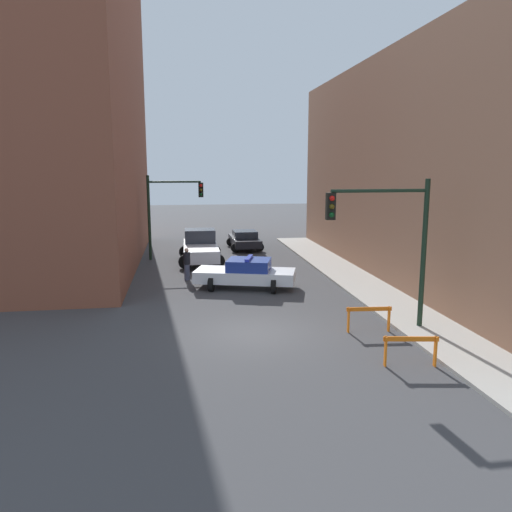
{
  "coord_description": "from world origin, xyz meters",
  "views": [
    {
      "loc": [
        -2.41,
        -16.47,
        5.72
      ],
      "look_at": [
        0.96,
        6.11,
        1.62
      ],
      "focal_mm": 35.0,
      "sensor_mm": 36.0,
      "label": 1
    }
  ],
  "objects": [
    {
      "name": "traffic_light_near",
      "position": [
        4.73,
        -0.42,
        3.53
      ],
      "size": [
        3.64,
        0.35,
        5.2
      ],
      "color": "black",
      "rests_on": "sidewalk_right"
    },
    {
      "name": "traffic_light_far",
      "position": [
        -3.3,
        14.73,
        3.4
      ],
      "size": [
        3.44,
        0.35,
        5.2
      ],
      "color": "black",
      "rests_on": "ground_plane"
    },
    {
      "name": "pedestrian_crossing",
      "position": [
        -2.22,
        8.67,
        0.86
      ],
      "size": [
        0.5,
        0.5,
        1.66
      ],
      "rotation": [
        0.0,
        0.0,
        1.01
      ],
      "color": "#474C66",
      "rests_on": "ground_plane"
    },
    {
      "name": "police_car",
      "position": [
        0.54,
        6.52,
        0.72
      ],
      "size": [
        5.03,
        3.14,
        1.52
      ],
      "rotation": [
        0.0,
        0.0,
        1.29
      ],
      "color": "white",
      "rests_on": "ground_plane"
    },
    {
      "name": "white_truck",
      "position": [
        -1.34,
        13.5,
        0.91
      ],
      "size": [
        2.67,
        5.42,
        1.9
      ],
      "rotation": [
        0.0,
        0.0,
        -0.01
      ],
      "color": "silver",
      "rests_on": "ground_plane"
    },
    {
      "name": "building_corner_left",
      "position": [
        -12.0,
        14.0,
        10.75
      ],
      "size": [
        14.0,
        20.0,
        21.5
      ],
      "color": "brown",
      "rests_on": "ground_plane"
    },
    {
      "name": "parked_car_near",
      "position": [
        1.92,
        17.96,
        0.67
      ],
      "size": [
        2.33,
        4.33,
        1.31
      ],
      "rotation": [
        0.0,
        0.0,
        0.02
      ],
      "color": "black",
      "rests_on": "ground_plane"
    },
    {
      "name": "sidewalk_right",
      "position": [
        6.2,
        0.0,
        0.06
      ],
      "size": [
        2.4,
        44.0,
        0.12
      ],
      "color": "#B2ADA3",
      "rests_on": "ground_plane"
    },
    {
      "name": "barrier_front",
      "position": [
        4.04,
        -3.58,
        0.62
      ],
      "size": [
        1.59,
        0.39,
        0.9
      ],
      "rotation": [
        0.0,
        0.0,
        -0.16
      ],
      "color": "orange",
      "rests_on": "ground_plane"
    },
    {
      "name": "barrier_mid",
      "position": [
        3.97,
        -0.47,
        0.62
      ],
      "size": [
        1.6,
        0.28,
        0.9
      ],
      "rotation": [
        0.0,
        0.0,
        -0.08
      ],
      "color": "orange",
      "rests_on": "ground_plane"
    },
    {
      "name": "building_right",
      "position": [
        13.4,
        8.0,
        5.65
      ],
      "size": [
        12.0,
        28.0,
        11.3
      ],
      "color": "#93664C",
      "rests_on": "ground_plane"
    },
    {
      "name": "ground_plane",
      "position": [
        0.0,
        0.0,
        0.0
      ],
      "size": [
        120.0,
        120.0,
        0.0
      ],
      "primitive_type": "plane",
      "color": "#424244"
    }
  ]
}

